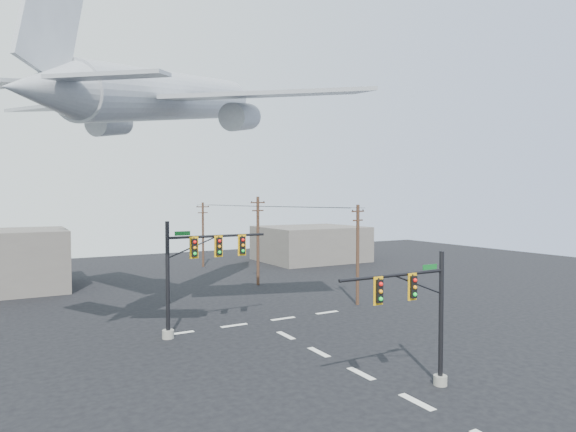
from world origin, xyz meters
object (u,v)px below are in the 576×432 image
signal_mast_near (422,317)px  signal_mast_far (194,271)px  utility_pole_a (358,253)px  airliner (173,98)px  utility_pole_c (203,233)px  utility_pole_b (258,239)px

signal_mast_near → signal_mast_far: bearing=114.0°
signal_mast_far → utility_pole_a: size_ratio=0.89×
signal_mast_far → utility_pole_a: utility_pole_a is taller
utility_pole_a → signal_mast_near: bearing=-135.9°
signal_mast_far → airliner: (-0.02, 4.34, 12.18)m
utility_pole_c → utility_pole_a: bearing=-84.3°
utility_pole_c → utility_pole_b: bearing=-90.1°
signal_mast_far → airliner: airliner is taller
signal_mast_near → airliner: (-6.37, 18.61, 12.97)m
utility_pole_a → airliner: bearing=153.5°
signal_mast_near → airliner: size_ratio=0.26×
utility_pole_a → utility_pole_b: bearing=87.0°
signal_mast_near → airliner: airliner is taller
utility_pole_b → airliner: (-11.84, -10.31, 11.63)m
signal_mast_far → airliner: bearing=90.2°
utility_pole_c → signal_mast_near: bearing=-98.2°
utility_pole_a → utility_pole_b: utility_pole_b is taller
signal_mast_near → utility_pole_c: utility_pole_c is taller
signal_mast_near → utility_pole_b: 29.47m
signal_mast_near → airliner: bearing=108.9°
signal_mast_near → utility_pole_b: utility_pole_b is taller
utility_pole_a → utility_pole_b: size_ratio=0.92×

